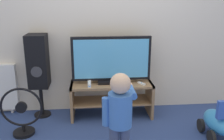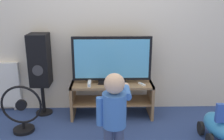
# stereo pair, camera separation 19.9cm
# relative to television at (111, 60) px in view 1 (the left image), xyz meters

# --- Properties ---
(ground_plane) EXTENTS (16.00, 16.00, 0.00)m
(ground_plane) POSITION_rel_television_xyz_m (0.00, -0.23, -0.81)
(ground_plane) COLOR navy
(wall_back) EXTENTS (10.00, 0.06, 2.60)m
(wall_back) POSITION_rel_television_xyz_m (0.00, 0.27, 0.49)
(wall_back) COLOR silver
(wall_back) RESTS_ON ground_plane
(tv_stand) EXTENTS (1.14, 0.42, 0.49)m
(tv_stand) POSITION_rel_television_xyz_m (0.00, -0.02, -0.48)
(tv_stand) COLOR #93704C
(tv_stand) RESTS_ON ground_plane
(television) EXTENTS (1.08, 0.20, 0.65)m
(television) POSITION_rel_television_xyz_m (0.00, 0.00, 0.00)
(television) COLOR black
(television) RESTS_ON tv_stand
(game_console) EXTENTS (0.04, 0.20, 0.05)m
(game_console) POSITION_rel_television_xyz_m (-0.31, -0.10, -0.29)
(game_console) COLOR white
(game_console) RESTS_ON tv_stand
(remote_primary) EXTENTS (0.09, 0.13, 0.03)m
(remote_primary) POSITION_rel_television_xyz_m (0.40, -0.11, -0.31)
(remote_primary) COLOR white
(remote_primary) RESTS_ON tv_stand
(child) EXTENTS (0.36, 0.52, 0.95)m
(child) POSITION_rel_television_xyz_m (-0.00, -1.01, -0.25)
(child) COLOR #3F4C72
(child) RESTS_ON ground_plane
(speaker_tower) EXTENTS (0.26, 0.31, 1.17)m
(speaker_tower) POSITION_rel_television_xyz_m (-0.99, 0.07, -0.03)
(speaker_tower) COLOR black
(speaker_tower) RESTS_ON ground_plane
(floor_fan) EXTENTS (0.51, 0.26, 0.62)m
(floor_fan) POSITION_rel_television_xyz_m (-1.13, -0.43, -0.54)
(floor_fan) COLOR black
(floor_fan) RESTS_ON ground_plane
(ride_on_toy) EXTENTS (0.31, 0.51, 0.54)m
(ride_on_toy) POSITION_rel_television_xyz_m (1.23, -0.72, -0.61)
(ride_on_toy) COLOR #338CD1
(ride_on_toy) RESTS_ON ground_plane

